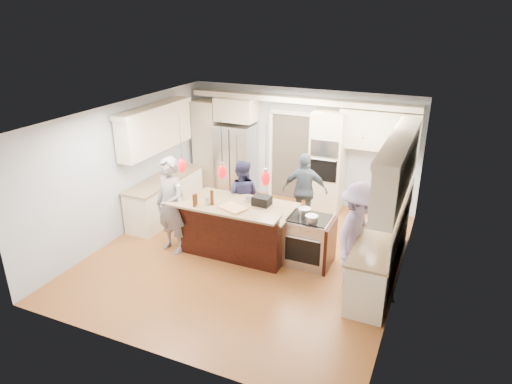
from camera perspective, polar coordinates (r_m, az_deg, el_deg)
ground_plane at (r=8.85m, az=-0.92°, el=-7.71°), size 6.00×6.00×0.00m
room_shell at (r=8.10m, az=-1.00°, el=3.54°), size 5.54×6.04×2.72m
refrigerator at (r=11.28m, az=-2.53°, el=4.01°), size 0.90×0.70×1.80m
oven_column at (r=10.46m, az=8.92°, el=3.74°), size 0.72×0.69×2.30m
back_upper_cabinets at (r=10.86m, az=1.53°, el=7.53°), size 5.30×0.61×2.54m
right_counter_run at (r=8.04m, az=16.05°, el=-3.38°), size 0.64×3.10×2.51m
left_cabinets at (r=10.18m, az=-11.67°, el=2.46°), size 0.64×2.30×2.51m
kitchen_island at (r=8.77m, az=-2.22°, el=-4.40°), size 2.10×1.46×1.12m
island_range at (r=8.39m, az=6.75°, el=-6.07°), size 0.82×0.71×0.92m
pendant_lights at (r=7.78m, az=-4.25°, el=2.57°), size 1.75×0.15×1.03m
person_bar_end at (r=8.70m, az=-10.60°, el=-1.69°), size 0.77×0.60×1.88m
person_far_left at (r=9.40m, az=-1.82°, el=-0.55°), size 0.87×0.75×1.56m
person_far_right at (r=9.66m, az=6.12°, el=0.18°), size 1.01×0.57×1.63m
person_range_side at (r=7.74m, az=12.67°, el=-5.22°), size 0.92×1.30×1.83m
floor_rug at (r=8.15m, az=13.70°, el=-11.18°), size 1.03×1.21×0.01m
water_bottle at (r=8.36m, az=-9.61°, el=-0.15°), size 0.10×0.10×0.31m
beer_bottle_a at (r=8.18m, az=-7.52°, el=-0.90°), size 0.07×0.07×0.22m
beer_bottle_b at (r=8.09m, az=-7.74°, el=-1.06°), size 0.08×0.08×0.24m
beer_bottle_c at (r=8.15m, az=-5.54°, el=-0.68°), size 0.09×0.09×0.27m
drink_can at (r=8.15m, az=-6.12°, el=-1.21°), size 0.08×0.08×0.13m
cutting_board at (r=7.99m, az=-2.89°, el=-2.00°), size 0.54×0.46×0.04m
pot_large at (r=8.24m, az=6.12°, el=-2.47°), size 0.23×0.23×0.13m
pot_small at (r=8.02m, az=6.95°, el=-3.30°), size 0.22×0.22×0.11m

